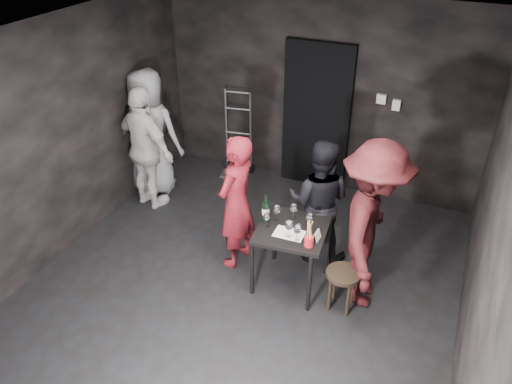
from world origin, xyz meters
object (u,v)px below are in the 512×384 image
at_px(bystander_cream, 145,141).
at_px(breadstick_cup, 309,234).
at_px(hand_truck, 238,160).
at_px(bystander_grey, 149,121).
at_px(man_maroon, 374,209).
at_px(wine_bottle, 266,211).
at_px(tasting_table, 292,236).
at_px(stool, 343,279).
at_px(woman_black, 319,201).
at_px(server_red, 236,198).

height_order(bystander_cream, breadstick_cup, bystander_cream).
bearing_deg(hand_truck, bystander_grey, -144.79).
bearing_deg(breadstick_cup, man_maroon, 30.28).
bearing_deg(bystander_grey, wine_bottle, 148.08).
xyz_separation_m(tasting_table, stool, (0.62, -0.13, -0.27)).
relative_size(tasting_table, bystander_grey, 0.35).
height_order(hand_truck, wine_bottle, hand_truck).
distance_m(tasting_table, stool, 0.69).
bearing_deg(bystander_cream, bystander_grey, -49.65).
relative_size(woman_black, bystander_cream, 0.80).
xyz_separation_m(woman_black, man_maroon, (0.69, -0.48, 0.37)).
relative_size(hand_truck, bystander_grey, 0.61).
bearing_deg(bystander_grey, bystander_cream, 109.67).
xyz_separation_m(tasting_table, man_maroon, (0.79, 0.11, 0.49)).
relative_size(stool, woman_black, 0.31).
bearing_deg(tasting_table, wine_bottle, 176.21).
height_order(server_red, breadstick_cup, server_red).
distance_m(bystander_cream, wine_bottle, 2.15).
xyz_separation_m(tasting_table, bystander_cream, (-2.33, 0.75, 0.31)).
relative_size(bystander_grey, wine_bottle, 6.71).
xyz_separation_m(server_red, wine_bottle, (0.40, -0.11, 0.01)).
distance_m(wine_bottle, breadstick_cup, 0.60).
bearing_deg(bystander_grey, hand_truck, -140.21).
relative_size(hand_truck, bystander_cream, 0.68).
height_order(tasting_table, man_maroon, man_maroon).
bearing_deg(bystander_cream, breadstick_cup, 174.98).
relative_size(tasting_table, woman_black, 0.49).
bearing_deg(man_maroon, wine_bottle, 88.90).
xyz_separation_m(bystander_grey, breadstick_cup, (2.75, -1.32, -0.18)).
height_order(server_red, woman_black, server_red).
distance_m(tasting_table, woman_black, 0.61).
bearing_deg(server_red, woman_black, 126.21).
height_order(man_maroon, bystander_grey, man_maroon).
distance_m(hand_truck, tasting_table, 2.61).
height_order(bystander_grey, breadstick_cup, bystander_grey).
height_order(hand_truck, breadstick_cup, hand_truck).
bearing_deg(hand_truck, server_red, -74.57).
bearing_deg(stool, hand_truck, 135.94).
bearing_deg(breadstick_cup, tasting_table, 140.90).
xyz_separation_m(server_red, woman_black, (0.81, 0.46, -0.10)).
distance_m(man_maroon, bystander_grey, 3.44).
distance_m(stool, breadstick_cup, 0.63).
relative_size(hand_truck, tasting_table, 1.75).
bearing_deg(bystander_grey, server_red, 145.84).
bearing_deg(stool, woman_black, 125.34).
bearing_deg(woman_black, man_maroon, 138.89).
height_order(tasting_table, bystander_cream, bystander_cream).
height_order(stool, bystander_cream, bystander_cream).
bearing_deg(man_maroon, bystander_cream, 72.56).
bearing_deg(breadstick_cup, server_red, 160.71).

